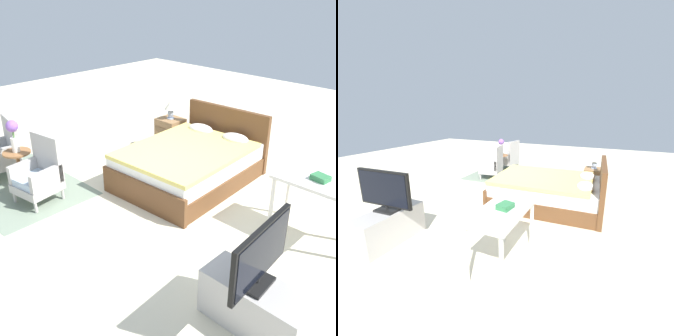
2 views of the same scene
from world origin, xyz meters
TOP-DOWN VIEW (x-y plane):
  - ground_plane at (0.00, 0.00)m, footprint 16.00×16.00m
  - floor_rug at (-1.75, -1.01)m, footprint 2.10×1.50m
  - bed at (-0.06, 0.94)m, footprint 1.63×2.17m
  - armchair_by_window_left at (-2.32, -0.95)m, footprint 0.62×0.62m
  - armchair_by_window_right at (-1.19, -0.95)m, footprint 0.61×0.61m
  - side_table at (-1.75, -0.97)m, footprint 0.40×0.40m
  - flower_vase at (-1.75, -0.97)m, footprint 0.17×0.17m
  - nightstand at (-1.19, 1.68)m, footprint 0.44×0.41m
  - table_lamp at (-1.19, 1.68)m, footprint 0.22×0.22m
  - tv_stand at (2.21, -0.82)m, footprint 0.96×0.40m
  - tv_flatscreen at (2.22, -0.82)m, footprint 0.22×0.90m
  - vanity_desk at (1.96, 0.89)m, footprint 1.04×0.52m
  - book_stack at (1.93, 0.91)m, footprint 0.22×0.19m

SIDE VIEW (x-z plane):
  - ground_plane at x=0.00m, z-range 0.00..0.00m
  - floor_rug at x=-1.75m, z-range 0.00..0.01m
  - tv_stand at x=2.21m, z-range 0.00..0.48m
  - nightstand at x=-1.19m, z-range 0.00..0.57m
  - bed at x=-0.06m, z-range -0.18..0.78m
  - side_table at x=-1.75m, z-range 0.07..0.64m
  - armchair_by_window_left at x=-2.32m, z-range -0.08..0.84m
  - armchair_by_window_right at x=-1.19m, z-range -0.08..0.84m
  - vanity_desk at x=1.96m, z-range 0.26..0.99m
  - book_stack at x=1.93m, z-range 0.74..0.80m
  - table_lamp at x=-1.19m, z-range 0.62..0.95m
  - tv_flatscreen at x=2.22m, z-range 0.49..1.09m
  - flower_vase at x=-1.75m, z-range 0.63..1.10m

